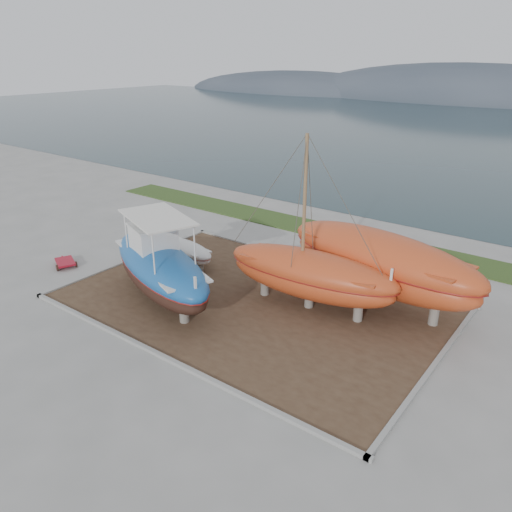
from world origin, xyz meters
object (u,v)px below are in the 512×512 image
Objects in this scene: white_dinghy at (187,253)px; orange_bare_hull at (380,269)px; blue_caique at (160,259)px; orange_sailboat at (312,226)px; red_trailer at (65,263)px.

orange_bare_hull is (10.93, 2.29, 1.11)m from white_dinghy.
orange_sailboat is (6.30, 3.78, 1.95)m from blue_caique.
blue_caique is at bearing -51.10° from white_dinghy.
blue_caique reaches higher than white_dinghy.
blue_caique is 2.16× the size of white_dinghy.
orange_sailboat is 0.82× the size of orange_bare_hull.
red_trailer is at bearing -155.78° from blue_caique.
white_dinghy is at bearing 62.91° from red_trailer.
blue_caique is at bearing -133.40° from orange_bare_hull.
red_trailer is (-16.47, -6.75, -1.65)m from orange_bare_hull.
white_dinghy is at bearing 173.46° from orange_sailboat.
red_trailer is (-5.53, -4.46, -0.54)m from white_dinghy.
orange_bare_hull reaches higher than white_dinghy.
orange_bare_hull is at bearing 41.69° from orange_sailboat.
orange_sailboat is at bearing 40.69° from red_trailer.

